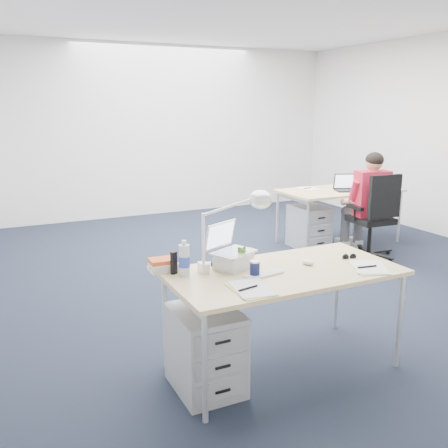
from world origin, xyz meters
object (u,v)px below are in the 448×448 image
object	(u,v)px
drawer_pedestal_far	(309,227)
computer_mouse	(308,262)
water_bottle	(184,258)
headphones	(224,261)
office_chair	(371,234)
drawer_pedestal_near	(205,350)
dark_laptop	(348,182)
can_koozie	(255,269)
desk_far	(340,193)
seated_person	(365,204)
silver_laptop	(234,247)
book_stack	(163,265)
sunglasses	(349,257)
far_cup	(348,182)
wireless_keyboard	(263,274)
desk_near	(284,277)
bear_figurine	(242,258)
cordless_phone	(174,263)
desk_lamp	(226,230)

from	to	relation	value
drawer_pedestal_far	computer_mouse	xyz separation A→B (m)	(-1.75, -2.44, 0.47)
water_bottle	headphones	bearing A→B (deg)	16.94
office_chair	headphones	bearing A→B (deg)	-147.71
drawer_pedestal_near	dark_laptop	xyz separation A→B (m)	(3.09, 2.38, 0.57)
office_chair	can_koozie	xyz separation A→B (m)	(-2.64, -1.80, 0.49)
desk_far	drawer_pedestal_far	bearing A→B (deg)	-176.83
office_chair	drawer_pedestal_far	size ratio (longest dim) A/B	1.90
seated_person	computer_mouse	bearing A→B (deg)	-129.03
silver_laptop	book_stack	distance (m)	0.50
water_bottle	dark_laptop	xyz separation A→B (m)	(3.14, 2.16, -0.00)
sunglasses	far_cup	distance (m)	3.46
dark_laptop	office_chair	bearing A→B (deg)	-77.31
desk_far	water_bottle	distance (m)	3.88
can_koozie	wireless_keyboard	bearing A→B (deg)	1.69
desk_near	book_stack	world-z (taller)	book_stack
bear_figurine	dark_laptop	size ratio (longest dim) A/B	0.50
desk_near	water_bottle	distance (m)	0.70
desk_near	can_koozie	size ratio (longest dim) A/B	14.85
desk_far	seated_person	distance (m)	0.55
cordless_phone	desk_lamp	distance (m)	0.41
computer_mouse	water_bottle	distance (m)	0.89
cordless_phone	desk_lamp	bearing A→B (deg)	-33.52
drawer_pedestal_far	headphones	distance (m)	3.18
computer_mouse	cordless_phone	xyz separation A→B (m)	(-0.92, 0.23, 0.06)
drawer_pedestal_near	can_koozie	xyz separation A→B (m)	(0.36, -0.01, 0.51)
drawer_pedestal_far	far_cup	size ratio (longest dim) A/B	5.14
drawer_pedestal_far	desk_lamp	xyz separation A→B (m)	(-2.32, -2.28, 0.73)
desk_near	cordless_phone	size ratio (longest dim) A/B	10.34
desk_near	sunglasses	bearing A→B (deg)	1.52
bear_figurine	sunglasses	size ratio (longest dim) A/B	1.47
drawer_pedestal_near	cordless_phone	bearing A→B (deg)	111.51
drawer_pedestal_near	silver_laptop	world-z (taller)	silver_laptop
seated_person	far_cup	distance (m)	0.83
desk_near	silver_laptop	bearing A→B (deg)	146.30
drawer_pedestal_near	book_stack	xyz separation A→B (m)	(-0.15, 0.36, 0.50)
desk_far	sunglasses	bearing A→B (deg)	-127.30
seated_person	desk_lamp	bearing A→B (deg)	-137.78
dark_laptop	far_cup	xyz separation A→B (m)	(0.28, 0.33, -0.06)
seated_person	silver_laptop	distance (m)	3.25
wireless_keyboard	computer_mouse	size ratio (longest dim) A/B	2.81
drawer_pedestal_near	water_bottle	world-z (taller)	water_bottle
bear_figurine	sunglasses	world-z (taller)	bear_figurine
wireless_keyboard	bear_figurine	distance (m)	0.21
seated_person	headphones	size ratio (longest dim) A/B	6.14
computer_mouse	far_cup	xyz separation A→B (m)	(2.54, 2.67, 0.04)
drawer_pedestal_far	book_stack	size ratio (longest dim) A/B	2.91
can_koozie	sunglasses	size ratio (longest dim) A/B	1.00
cordless_phone	book_stack	bearing A→B (deg)	90.65
dark_laptop	wireless_keyboard	bearing A→B (deg)	-117.34
office_chair	cordless_phone	size ratio (longest dim) A/B	6.75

